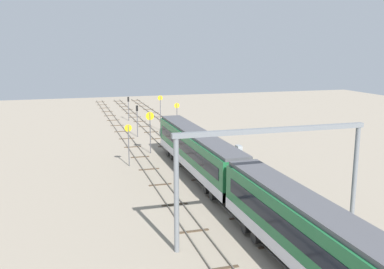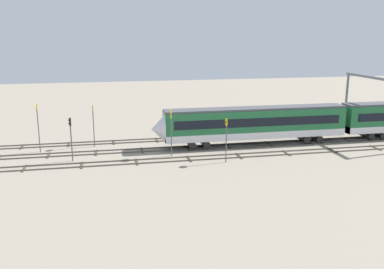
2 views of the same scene
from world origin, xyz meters
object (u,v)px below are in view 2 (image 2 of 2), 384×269
Objects in this scene: overhead_gantry at (376,94)px; signal_light_trackside_approach at (71,133)px; speed_sign_distant_end at (226,134)px; relay_cabinet at (195,128)px; speed_sign_near_foreground at (93,120)px; speed_sign_mid_trackside at (171,125)px; speed_sign_far_trackside at (38,122)px.

overhead_gantry is 2.95× the size of signal_light_trackside_approach.
speed_sign_distant_end is (23.25, 7.01, -2.93)m from overhead_gantry.
signal_light_trackside_approach is 19.82m from relay_cabinet.
speed_sign_near_foreground reaches higher than relay_cabinet.
speed_sign_near_foreground is 10.96m from speed_sign_mid_trackside.
signal_light_trackside_approach is (11.43, -0.16, -0.50)m from speed_sign_mid_trackside.
speed_sign_distant_end is (-21.29, 8.63, -0.51)m from speed_sign_far_trackside.
signal_light_trackside_approach is at bearing 4.39° from overhead_gantry.
speed_sign_distant_end reaches higher than signal_light_trackside_approach.
signal_light_trackside_approach is at bearing 68.65° from speed_sign_near_foreground.
speed_sign_mid_trackside is at bearing -33.48° from speed_sign_distant_end.
speed_sign_distant_end is 17.54m from signal_light_trackside_approach.
signal_light_trackside_approach is 3.36× the size of relay_cabinet.
speed_sign_mid_trackside is at bearing 162.65° from speed_sign_far_trackside.
speed_sign_far_trackside is (15.62, -4.88, -0.01)m from speed_sign_mid_trackside.
overhead_gantry is at bearing 177.92° from speed_sign_far_trackside.
speed_sign_near_foreground is 6.64m from speed_sign_far_trackside.
speed_sign_distant_end is at bearing 146.30° from speed_sign_near_foreground.
speed_sign_distant_end is 14.66m from relay_cabinet.
relay_cabinet is (23.74, -7.43, -5.42)m from overhead_gantry.
speed_sign_near_foreground is 15.25m from relay_cabinet.
overhead_gantry is 2.47× the size of speed_sign_far_trackside.
speed_sign_mid_trackside is (28.92, 3.26, -2.40)m from overhead_gantry.
signal_light_trackside_approach is (40.35, 3.10, -2.90)m from overhead_gantry.
relay_cabinet is at bearing -115.86° from speed_sign_mid_trackside.
speed_sign_distant_end is at bearing 167.11° from signal_light_trackside_approach.
speed_sign_far_trackside is (44.54, -1.62, -2.42)m from overhead_gantry.
speed_sign_distant_end is (-14.77, 9.85, -0.21)m from speed_sign_near_foreground.
speed_sign_near_foreground reaches higher than speed_sign_distant_end.
speed_sign_far_trackside is at bearing 15.60° from relay_cabinet.
speed_sign_mid_trackside is at bearing 179.18° from signal_light_trackside_approach.
speed_sign_distant_end is 1.01× the size of signal_light_trackside_approach.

